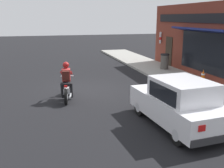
% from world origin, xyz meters
% --- Properties ---
extents(ground_plane, '(80.00, 80.00, 0.00)m').
position_xyz_m(ground_plane, '(0.00, 0.00, 0.00)').
color(ground_plane, black).
extents(sidewalk_curb, '(2.60, 22.00, 0.14)m').
position_xyz_m(sidewalk_curb, '(5.37, 3.00, 0.07)').
color(sidewalk_curb, '#9E9B93').
rests_on(sidewalk_curb, ground).
extents(storefront_building, '(1.25, 9.83, 4.20)m').
position_xyz_m(storefront_building, '(6.90, 1.66, 2.11)').
color(storefront_building, maroon).
rests_on(storefront_building, ground).
extents(motorcycle_with_rider, '(0.66, 2.01, 1.62)m').
position_xyz_m(motorcycle_with_rider, '(-1.00, -1.21, 0.68)').
color(motorcycle_with_rider, black).
rests_on(motorcycle_with_rider, ground).
extents(car_hatchback, '(1.89, 3.88, 1.57)m').
position_xyz_m(car_hatchback, '(2.10, -5.03, 0.77)').
color(car_hatchback, black).
rests_on(car_hatchback, ground).
extents(traffic_cone, '(0.36, 0.36, 0.60)m').
position_xyz_m(traffic_cone, '(6.25, -0.30, 0.43)').
color(traffic_cone, black).
rests_on(traffic_cone, sidewalk_curb).
extents(trash_bin, '(0.56, 0.56, 0.98)m').
position_xyz_m(trash_bin, '(5.76, 3.20, 0.64)').
color(trash_bin, '#514C47').
rests_on(trash_bin, sidewalk_curb).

